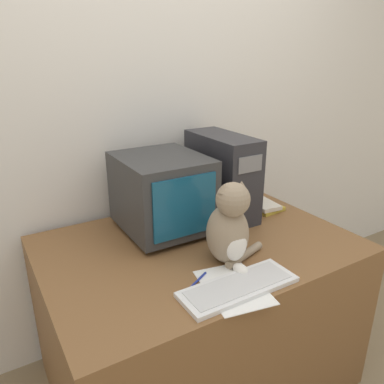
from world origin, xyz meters
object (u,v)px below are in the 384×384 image
Objects in this scene: computer_tower at (222,176)px; book_stack at (262,205)px; crt_monitor at (162,193)px; cat at (230,228)px; keyboard at (239,287)px; pen at (196,282)px.

book_stack is at bearing -12.65° from computer_tower.
crt_monitor is 0.42m from cat.
cat is (0.08, 0.17, 0.15)m from keyboard.
cat is at bearing 17.17° from pen.
keyboard is 0.24m from cat.
book_stack is (0.50, 0.37, -0.14)m from cat.
crt_monitor is 1.25× the size of cat.
pen is at bearing -148.35° from book_stack.
cat is (0.09, -0.41, -0.04)m from crt_monitor.
book_stack is (0.24, -0.05, -0.19)m from computer_tower.
computer_tower is 0.71m from keyboard.
computer_tower is at bearing 167.35° from book_stack.
crt_monitor is at bearing -178.01° from computer_tower.
computer_tower is at bearing 63.95° from cat.
book_stack is 0.81m from pen.
book_stack reaches higher than keyboard.
pen is (-0.10, -0.47, -0.19)m from crt_monitor.
book_stack is (0.58, 0.54, 0.01)m from keyboard.
computer_tower is at bearing 1.99° from crt_monitor.
computer_tower is 0.98× the size of keyboard.
cat is at bearing -143.72° from book_stack.
crt_monitor reaches higher than keyboard.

